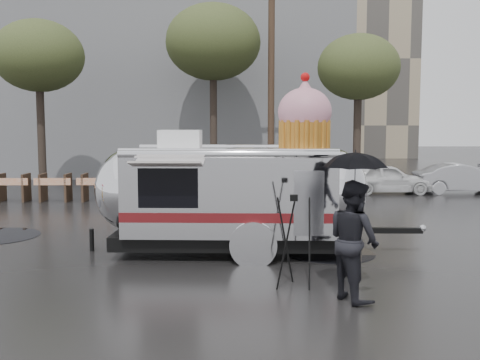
{
  "coord_description": "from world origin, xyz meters",
  "views": [
    {
      "loc": [
        0.75,
        -10.18,
        2.77
      ],
      "look_at": [
        0.96,
        1.82,
        1.57
      ],
      "focal_mm": 42.0,
      "sensor_mm": 36.0,
      "label": 1
    }
  ],
  "objects": [
    {
      "name": "ground",
      "position": [
        0.0,
        0.0,
        0.0
      ],
      "size": [
        120.0,
        120.0,
        0.0
      ],
      "primitive_type": "plane",
      "color": "black",
      "rests_on": "ground"
    },
    {
      "name": "puddles",
      "position": [
        0.33,
        1.72,
        0.0
      ],
      "size": [
        13.37,
        6.96,
        0.01
      ],
      "color": "black",
      "rests_on": "ground"
    },
    {
      "name": "grey_building",
      "position": [
        -4.0,
        24.0,
        6.5
      ],
      "size": [
        22.0,
        12.0,
        13.0
      ],
      "primitive_type": "cube",
      "color": "slate",
      "rests_on": "ground"
    },
    {
      "name": "utility_pole",
      "position": [
        2.5,
        14.0,
        4.62
      ],
      "size": [
        1.6,
        0.28,
        9.0
      ],
      "color": "#473323",
      "rests_on": "ground"
    },
    {
      "name": "tree_left",
      "position": [
        -7.0,
        13.0,
        5.48
      ],
      "size": [
        3.64,
        3.64,
        6.95
      ],
      "color": "#382D26",
      "rests_on": "ground"
    },
    {
      "name": "tree_mid",
      "position": [
        0.0,
        15.0,
        6.34
      ],
      "size": [
        4.2,
        4.2,
        8.03
      ],
      "color": "#382D26",
      "rests_on": "ground"
    },
    {
      "name": "tree_right",
      "position": [
        6.0,
        13.0,
        5.06
      ],
      "size": [
        3.36,
        3.36,
        6.42
      ],
      "color": "#382D26",
      "rests_on": "ground"
    },
    {
      "name": "barricade_row",
      "position": [
        -5.55,
        9.96,
        0.52
      ],
      "size": [
        4.3,
        0.8,
        1.0
      ],
      "color": "#473323",
      "rests_on": "ground"
    },
    {
      "name": "airstream_trailer",
      "position": [
        0.85,
        1.81,
        1.38
      ],
      "size": [
        7.3,
        2.85,
        3.93
      ],
      "rotation": [
        0.0,
        0.0,
        -0.04
      ],
      "color": "silver",
      "rests_on": "ground"
    },
    {
      "name": "person_right",
      "position": [
        2.69,
        -1.54,
        0.95
      ],
      "size": [
        0.83,
        1.04,
        1.9
      ],
      "primitive_type": "imported",
      "rotation": [
        0.0,
        0.0,
        1.98
      ],
      "color": "black",
      "rests_on": "ground"
    },
    {
      "name": "umbrella_black",
      "position": [
        2.69,
        -1.54,
        1.96
      ],
      "size": [
        1.21,
        1.21,
        2.37
      ],
      "color": "black",
      "rests_on": "ground"
    },
    {
      "name": "tripod",
      "position": [
        1.82,
        -0.86,
        0.97
      ],
      "size": [
        0.6,
        0.66,
        1.6
      ],
      "rotation": [
        0.0,
        0.0,
        -0.09
      ],
      "color": "black",
      "rests_on": "ground"
    }
  ]
}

